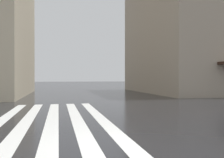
{
  "coord_description": "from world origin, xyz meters",
  "views": [
    {
      "loc": [
        -5.5,
        1.51,
        1.73
      ],
      "look_at": [
        8.15,
        -1.59,
        1.67
      ],
      "focal_mm": 37.99,
      "sensor_mm": 36.0,
      "label": 1
    }
  ],
  "objects": [
    {
      "name": "ground_plane",
      "position": [
        0.0,
        0.0,
        0.0
      ],
      "size": [
        220.0,
        220.0,
        0.0
      ],
      "primitive_type": "plane",
      "color": "black"
    },
    {
      "name": "zebra_crossing",
      "position": [
        4.0,
        1.75,
        0.0
      ],
      "size": [
        13.0,
        4.5,
        0.01
      ],
      "color": "silver",
      "rests_on": "ground_plane"
    }
  ]
}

